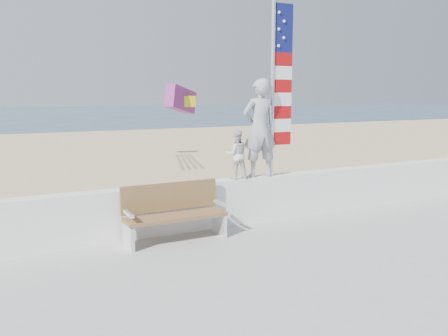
{
  "coord_description": "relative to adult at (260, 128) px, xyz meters",
  "views": [
    {
      "loc": [
        -3.91,
        -6.05,
        2.72
      ],
      "look_at": [
        0.2,
        1.8,
        1.35
      ],
      "focal_mm": 38.0,
      "sensor_mm": 36.0,
      "label": 1
    }
  ],
  "objects": [
    {
      "name": "ground",
      "position": [
        -1.11,
        -2.0,
        -2.06
      ],
      "size": [
        220.0,
        220.0,
        0.0
      ],
      "primitive_type": "plane",
      "color": "#2E455C",
      "rests_on": "ground"
    },
    {
      "name": "sand",
      "position": [
        -1.11,
        7.0,
        -2.02
      ],
      "size": [
        90.0,
        40.0,
        0.08
      ],
      "primitive_type": "cube",
      "color": "#C5B283",
      "rests_on": "ground"
    },
    {
      "name": "seawall",
      "position": [
        -1.11,
        0.0,
        -1.43
      ],
      "size": [
        30.0,
        0.35,
        0.9
      ],
      "primitive_type": "cube",
      "color": "white",
      "rests_on": "boardwalk"
    },
    {
      "name": "adult",
      "position": [
        0.0,
        0.0,
        0.0
      ],
      "size": [
        0.77,
        0.55,
        1.97
      ],
      "primitive_type": "imported",
      "rotation": [
        0.0,
        0.0,
        3.03
      ],
      "color": "gray",
      "rests_on": "seawall"
    },
    {
      "name": "child",
      "position": [
        -0.53,
        0.0,
        -0.5
      ],
      "size": [
        0.54,
        0.46,
        0.96
      ],
      "primitive_type": "imported",
      "rotation": [
        0.0,
        0.0,
        2.92
      ],
      "color": "silver",
      "rests_on": "seawall"
    },
    {
      "name": "bench",
      "position": [
        -2.05,
        -0.45,
        -1.37
      ],
      "size": [
        1.8,
        0.57,
        1.0
      ],
      "color": "brown",
      "rests_on": "boardwalk"
    },
    {
      "name": "flag",
      "position": [
        0.41,
        -0.0,
        0.93
      ],
      "size": [
        0.5,
        0.08,
        3.5
      ],
      "color": "white",
      "rests_on": "seawall"
    },
    {
      "name": "parafoil_kite",
      "position": [
        -0.41,
        3.05,
        0.54
      ],
      "size": [
        1.06,
        0.85,
        0.75
      ],
      "color": "red",
      "rests_on": "ground"
    }
  ]
}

